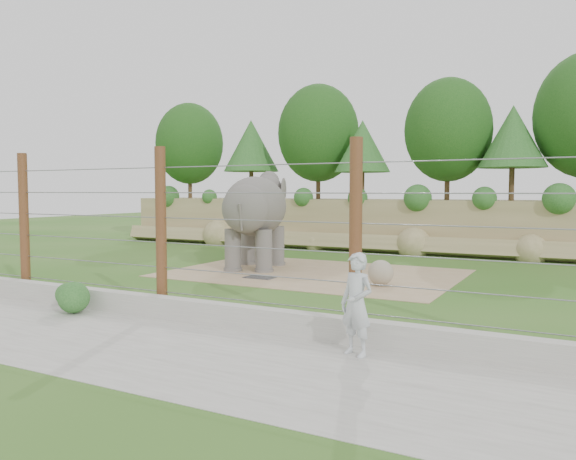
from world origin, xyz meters
The scene contains 11 objects.
ground centered at (0.00, 0.00, 0.00)m, with size 90.00×90.00×0.00m, color #2B6218.
back_embankment centered at (0.59, 12.68, 3.97)m, with size 30.00×5.52×8.77m.
dirt_patch centered at (0.50, 3.00, 0.01)m, with size 10.00×7.00×0.02m, color tan.
drain_grate centered at (-0.60, 1.11, 0.04)m, with size 1.00×0.60×0.03m, color #262628.
elephant centered at (-2.03, 3.19, 1.82)m, with size 1.93×4.51×3.65m, color #66625B, non-canonical shape.
stone_ball centered at (3.48, 1.57, 0.42)m, with size 0.79×0.79×0.79m, color gray.
retaining_wall centered at (0.00, -5.00, 0.25)m, with size 26.00×0.35×0.50m, color #9D9A92.
walkway centered at (0.00, -7.00, 0.01)m, with size 26.00×4.00×0.01m, color #9D9A92.
barrier_fence centered at (0.00, -4.50, 2.00)m, with size 20.26×0.26×4.00m.
walkway_shrub centered at (-1.81, -5.80, 0.39)m, with size 0.76×0.76×0.76m, color #22571F.
zookeeper centered at (5.49, -5.69, 0.93)m, with size 0.67×0.44×1.84m, color #A4A8AE.
Camera 1 is at (9.05, -14.95, 2.94)m, focal length 35.00 mm.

